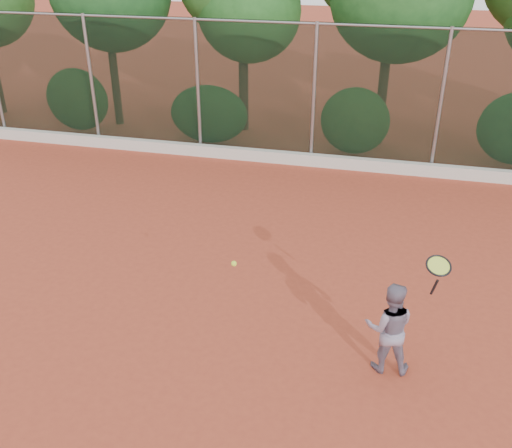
# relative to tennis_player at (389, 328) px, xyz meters

# --- Properties ---
(ground) EXTENTS (80.00, 80.00, 0.00)m
(ground) POSITION_rel_tennis_player_xyz_m (-2.19, 0.44, -0.68)
(ground) COLOR #A73F27
(ground) RESTS_ON ground
(concrete_curb) EXTENTS (24.00, 0.20, 0.30)m
(concrete_curb) POSITION_rel_tennis_player_xyz_m (-2.19, 7.26, -0.53)
(concrete_curb) COLOR beige
(concrete_curb) RESTS_ON ground
(tennis_player) EXTENTS (0.70, 0.57, 1.36)m
(tennis_player) POSITION_rel_tennis_player_xyz_m (0.00, 0.00, 0.00)
(tennis_player) COLOR gray
(tennis_player) RESTS_ON ground
(chainlink_fence) EXTENTS (24.09, 0.09, 3.50)m
(chainlink_fence) POSITION_rel_tennis_player_xyz_m (-2.19, 7.44, 1.18)
(chainlink_fence) COLOR black
(chainlink_fence) RESTS_ON ground
(tennis_racket) EXTENTS (0.38, 0.36, 0.58)m
(tennis_racket) POSITION_rel_tennis_player_xyz_m (0.47, -0.15, 1.10)
(tennis_racket) COLOR black
(tennis_racket) RESTS_ON ground
(tennis_ball_in_flight) EXTENTS (0.07, 0.07, 0.07)m
(tennis_ball_in_flight) POSITION_rel_tennis_player_xyz_m (-2.02, -0.46, 0.99)
(tennis_ball_in_flight) COLOR #D5F136
(tennis_ball_in_flight) RESTS_ON ground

